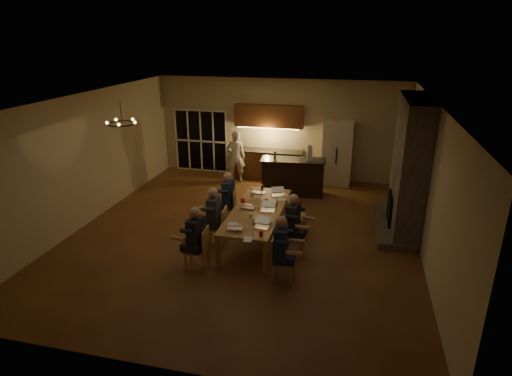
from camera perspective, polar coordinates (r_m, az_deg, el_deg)
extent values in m
plane|color=brown|center=(10.34, -1.61, -6.09)|extent=(9.00, 9.00, 0.00)
cube|color=tan|center=(14.00, 3.16, 7.89)|extent=(8.00, 0.04, 3.20)
cube|color=tan|center=(11.43, -21.60, 3.66)|extent=(0.04, 9.00, 3.20)
cube|color=tan|center=(9.56, 22.27, 0.49)|extent=(0.04, 9.00, 3.20)
cube|color=white|center=(9.37, -1.80, 11.87)|extent=(8.00, 9.00, 0.04)
cube|color=black|center=(14.79, -7.32, 6.23)|extent=(1.86, 0.08, 2.10)
cube|color=#675C51|center=(10.64, 19.73, 2.75)|extent=(0.58, 2.50, 3.20)
cube|color=#ECE4C6|center=(13.58, 10.75, 4.57)|extent=(0.90, 0.68, 2.00)
cube|color=#BF804C|center=(9.90, 0.18, -4.92)|extent=(1.10, 2.93, 0.75)
cube|color=black|center=(12.63, 4.93, 1.48)|extent=(1.93, 0.85, 1.08)
imported|color=silver|center=(13.62, -2.73, 4.19)|extent=(0.68, 0.53, 1.65)
torus|color=black|center=(9.50, -17.42, 8.20)|extent=(0.63, 0.63, 0.03)
cylinder|color=white|center=(9.33, -0.73, -3.67)|extent=(0.08, 0.08, 0.10)
cylinder|color=white|center=(10.17, 1.41, -1.60)|extent=(0.08, 0.08, 0.10)
cylinder|color=white|center=(10.50, -0.54, -0.88)|extent=(0.08, 0.08, 0.10)
cylinder|color=red|center=(8.51, 0.67, -6.06)|extent=(0.09, 0.09, 0.12)
cylinder|color=red|center=(10.11, -1.79, -1.69)|extent=(0.10, 0.10, 0.12)
cylinder|color=#B2B2B7|center=(9.03, -0.31, -4.45)|extent=(0.07, 0.07, 0.12)
cylinder|color=#3F0F0C|center=(10.97, 0.81, 0.12)|extent=(0.06, 0.06, 0.12)
cylinder|color=#B2B2B7|center=(9.96, 2.75, -2.04)|extent=(0.06, 0.06, 0.12)
cylinder|color=white|center=(9.16, 1.60, -4.43)|extent=(0.24, 0.24, 0.02)
cylinder|color=white|center=(9.01, -3.06, -4.88)|extent=(0.24, 0.24, 0.02)
cylinder|color=white|center=(10.33, 3.36, -1.53)|extent=(0.23, 0.23, 0.02)
cube|color=white|center=(8.39, -1.06, -6.88)|extent=(0.17, 0.24, 0.01)
cylinder|color=#99999E|center=(12.46, 2.56, 4.45)|extent=(0.08, 0.08, 0.24)
cube|color=silver|center=(12.34, 7.16, 4.62)|extent=(0.17, 0.17, 0.43)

